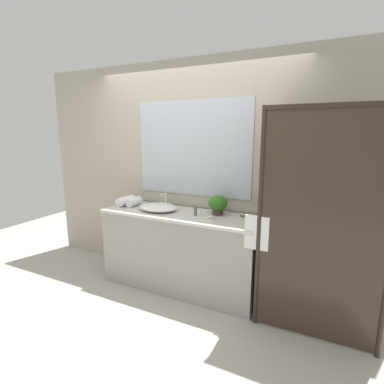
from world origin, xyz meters
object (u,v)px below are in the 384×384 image
at_px(potted_plant, 218,204).
at_px(soap_dish, 210,218).
at_px(rolled_towel_middle, 134,202).
at_px(rolled_towel_near_edge, 126,201).
at_px(sink_basin, 158,207).
at_px(amenity_bottle_lotion, 195,212).
at_px(amenity_bottle_shampoo, 200,213).
at_px(faucet, 166,203).

xyz_separation_m(potted_plant, soap_dish, (0.00, -0.22, -0.11)).
xyz_separation_m(soap_dish, rolled_towel_middle, (-1.05, 0.12, 0.04)).
distance_m(soap_dish, rolled_towel_near_edge, 1.17).
bearing_deg(sink_basin, potted_plant, 12.30).
distance_m(sink_basin, amenity_bottle_lotion, 0.47).
relative_size(amenity_bottle_shampoo, rolled_towel_middle, 0.41).
height_order(faucet, soap_dish, faucet).
height_order(amenity_bottle_shampoo, amenity_bottle_lotion, amenity_bottle_lotion).
distance_m(faucet, amenity_bottle_shampoo, 0.58).
relative_size(sink_basin, rolled_towel_near_edge, 1.89).
distance_m(amenity_bottle_shampoo, amenity_bottle_lotion, 0.08).
relative_size(potted_plant, soap_dish, 2.12).
bearing_deg(amenity_bottle_lotion, faucet, 161.15).
distance_m(faucet, rolled_towel_near_edge, 0.50).
bearing_deg(potted_plant, soap_dish, -89.85).
xyz_separation_m(faucet, rolled_towel_near_edge, (-0.49, -0.13, -0.00)).
bearing_deg(amenity_bottle_shampoo, rolled_towel_middle, 175.36).
bearing_deg(amenity_bottle_shampoo, faucet, 161.00).
bearing_deg(soap_dish, rolled_towel_near_edge, 175.04).
bearing_deg(potted_plant, rolled_towel_near_edge, -174.20).
xyz_separation_m(soap_dish, amenity_bottle_shampoo, (-0.13, 0.05, 0.03)).
bearing_deg(rolled_towel_near_edge, amenity_bottle_lotion, -1.65).
xyz_separation_m(faucet, potted_plant, (0.67, -0.02, 0.06)).
height_order(amenity_bottle_lotion, rolled_towel_middle, rolled_towel_middle).
bearing_deg(amenity_bottle_lotion, amenity_bottle_shampoo, -20.03).
height_order(soap_dish, amenity_bottle_lotion, amenity_bottle_lotion).
distance_m(rolled_towel_near_edge, rolled_towel_middle, 0.11).
bearing_deg(rolled_towel_near_edge, soap_dish, -4.96).
relative_size(sink_basin, rolled_towel_middle, 2.24).
xyz_separation_m(amenity_bottle_lotion, rolled_towel_near_edge, (-0.96, 0.03, 0.01)).
xyz_separation_m(amenity_bottle_lotion, rolled_towel_middle, (-0.85, 0.05, 0.01)).
xyz_separation_m(sink_basin, amenity_bottle_lotion, (0.47, 0.00, 0.00)).
xyz_separation_m(sink_basin, faucet, (0.00, 0.16, 0.02)).
distance_m(potted_plant, amenity_bottle_lotion, 0.26).
height_order(faucet, amenity_bottle_shampoo, faucet).
bearing_deg(faucet, potted_plant, -1.38).
bearing_deg(potted_plant, amenity_bottle_lotion, -144.02).
xyz_separation_m(sink_basin, rolled_towel_near_edge, (-0.49, 0.03, 0.02)).
xyz_separation_m(sink_basin, amenity_bottle_shampoo, (0.54, -0.02, 0.00)).
xyz_separation_m(potted_plant, rolled_towel_middle, (-1.05, -0.10, -0.07)).
bearing_deg(rolled_towel_middle, potted_plant, 5.25).
relative_size(sink_basin, faucet, 2.68).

